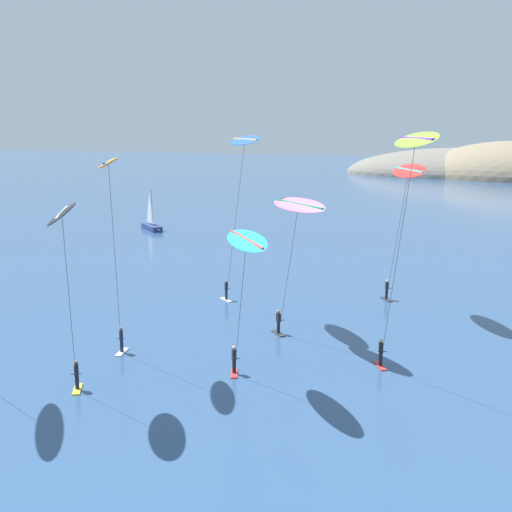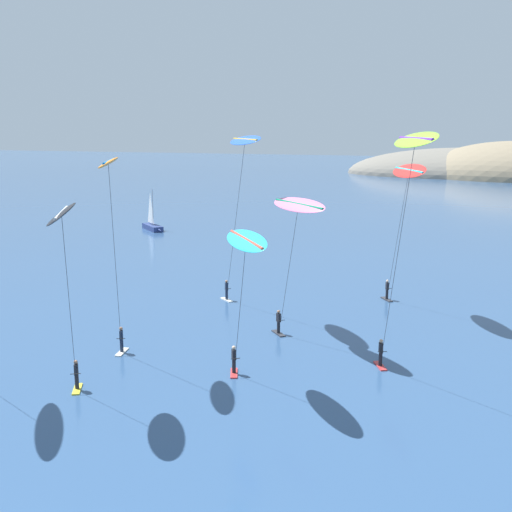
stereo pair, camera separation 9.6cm
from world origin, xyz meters
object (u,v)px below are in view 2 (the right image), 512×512
kitesurfer_orange (110,185)px  kitesurfer_red (407,179)px  sailboat_near (153,226)px  kitesurfer_black (63,228)px  kitesurfer_cyan (245,250)px  kitesurfer_lime (412,158)px  kitesurfer_pink (297,214)px  kitesurfer_blue (244,152)px

kitesurfer_orange → kitesurfer_red: bearing=50.5°
sailboat_near → kitesurfer_black: bearing=-65.7°
kitesurfer_orange → kitesurfer_cyan: bearing=-3.5°
sailboat_near → kitesurfer_lime: size_ratio=0.41×
kitesurfer_cyan → sailboat_near: bearing=123.5°
kitesurfer_orange → kitesurfer_black: kitesurfer_orange is taller
kitesurfer_lime → kitesurfer_black: size_ratio=1.33×
kitesurfer_black → kitesurfer_red: (13.86, 22.77, 1.02)m
kitesurfer_pink → kitesurfer_red: bearing=60.0°
sailboat_near → kitesurfer_cyan: bearing=-56.5°
kitesurfer_blue → kitesurfer_cyan: 14.29m
kitesurfer_black → sailboat_near: bearing=114.3°
sailboat_near → kitesurfer_black: size_ratio=0.54×
kitesurfer_pink → kitesurfer_lime: bearing=-40.3°
kitesurfer_orange → kitesurfer_blue: size_ratio=0.92×
kitesurfer_cyan → kitesurfer_pink: bearing=86.7°
kitesurfer_lime → kitesurfer_pink: kitesurfer_lime is taller
kitesurfer_orange → kitesurfer_cyan: kitesurfer_orange is taller
kitesurfer_cyan → kitesurfer_black: bearing=-148.2°
kitesurfer_blue → kitesurfer_red: (10.99, 5.33, -2.06)m
sailboat_near → kitesurfer_red: (37.13, -28.79, 9.57)m
kitesurfer_black → kitesurfer_cyan: bearing=31.8°
kitesurfer_orange → kitesurfer_pink: size_ratio=1.29×
kitesurfer_cyan → kitesurfer_red: kitesurfer_red is taller
kitesurfer_orange → kitesurfer_blue: bearing=74.1°
sailboat_near → kitesurfer_pink: kitesurfer_pink is taller
sailboat_near → kitesurfer_black: 57.21m
kitesurfer_cyan → kitesurfer_lime: bearing=11.4°
kitesurfer_black → kitesurfer_lime: bearing=22.0°
sailboat_near → kitesurfer_cyan: 56.55m
sailboat_near → kitesurfer_lime: kitesurfer_lime is taller
sailboat_near → kitesurfer_cyan: size_ratio=0.65×
kitesurfer_pink → kitesurfer_black: size_ratio=0.92×
kitesurfer_pink → kitesurfer_black: 15.30m
sailboat_near → kitesurfer_blue: 44.53m
kitesurfer_blue → kitesurfer_black: (-2.88, -17.44, -3.08)m
kitesurfer_pink → kitesurfer_black: kitesurfer_black is taller
kitesurfer_blue → kitesurfer_pink: kitesurfer_blue is taller
kitesurfer_orange → kitesurfer_cyan: 8.84m
kitesurfer_cyan → kitesurfer_red: 19.18m
sailboat_near → kitesurfer_red: bearing=-37.8°
kitesurfer_cyan → kitesurfer_black: size_ratio=0.83×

